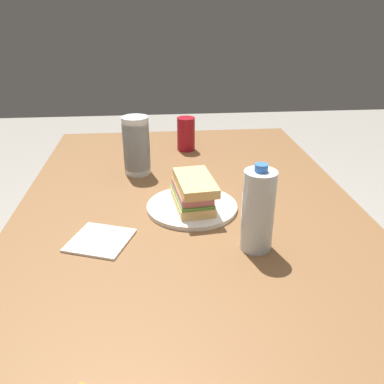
{
  "coord_description": "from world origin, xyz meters",
  "views": [
    {
      "loc": [
        0.87,
        -0.08,
        1.25
      ],
      "look_at": [
        -0.09,
        0.01,
        0.8
      ],
      "focal_mm": 38.08,
      "sensor_mm": 36.0,
      "label": 1
    }
  ],
  "objects": [
    {
      "name": "soda_can_red",
      "position": [
        -0.57,
        0.03,
        0.81
      ],
      "size": [
        0.07,
        0.07,
        0.12
      ],
      "primitive_type": "cylinder",
      "color": "maroon",
      "rests_on": "dining_table"
    },
    {
      "name": "paper_napkin",
      "position": [
        0.05,
        -0.22,
        0.75
      ],
      "size": [
        0.17,
        0.17,
        0.01
      ],
      "primitive_type": "cube",
      "rotation": [
        0.0,
        0.0,
        2.79
      ],
      "color": "white",
      "rests_on": "dining_table"
    },
    {
      "name": "sandwich",
      "position": [
        -0.09,
        0.01,
        0.8
      ],
      "size": [
        0.19,
        0.12,
        0.08
      ],
      "color": "#DBB26B",
      "rests_on": "paper_plate"
    },
    {
      "name": "dining_table",
      "position": [
        0.0,
        0.0,
        0.66
      ],
      "size": [
        1.63,
        0.93,
        0.75
      ],
      "color": "brown",
      "rests_on": "ground_plane"
    },
    {
      "name": "plastic_cup_stack",
      "position": [
        -0.36,
        -0.14,
        0.84
      ],
      "size": [
        0.08,
        0.08,
        0.18
      ],
      "color": "silver",
      "rests_on": "dining_table"
    },
    {
      "name": "water_bottle_tall",
      "position": [
        0.11,
        0.13,
        0.84
      ],
      "size": [
        0.07,
        0.07,
        0.2
      ],
      "color": "silver",
      "rests_on": "dining_table"
    },
    {
      "name": "paper_plate",
      "position": [
        -0.09,
        0.01,
        0.75
      ],
      "size": [
        0.24,
        0.24,
        0.01
      ],
      "primitive_type": "cylinder",
      "color": "white",
      "rests_on": "dining_table"
    }
  ]
}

